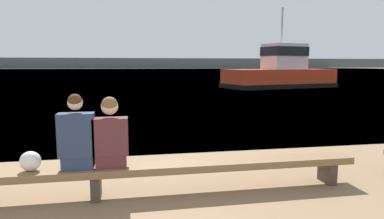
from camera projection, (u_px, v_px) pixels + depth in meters
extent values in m
plane|color=#5684A3|center=(126.00, 70.00, 123.58)|extent=(240.00, 240.00, 0.00)
cube|color=#4C4C42|center=(126.00, 63.00, 189.18)|extent=(600.00, 12.00, 5.41)
cube|color=brown|center=(96.00, 171.00, 4.56)|extent=(7.43, 0.41, 0.10)
cube|color=#42382D|center=(327.00, 172.00, 5.22)|extent=(0.12, 0.35, 0.33)
cube|color=#42382D|center=(96.00, 187.00, 4.59)|extent=(0.12, 0.35, 0.33)
cube|color=navy|center=(79.00, 161.00, 4.56)|extent=(0.40, 0.36, 0.17)
cube|color=navy|center=(77.00, 135.00, 4.44)|extent=(0.46, 0.22, 0.57)
sphere|color=beige|center=(75.00, 103.00, 4.38)|extent=(0.19, 0.19, 0.19)
sphere|color=#472D19|center=(75.00, 101.00, 4.36)|extent=(0.18, 0.18, 0.18)
cube|color=#56282D|center=(112.00, 159.00, 4.64)|extent=(0.40, 0.36, 0.17)
cube|color=#56282D|center=(111.00, 136.00, 4.52)|extent=(0.46, 0.22, 0.50)
sphere|color=beige|center=(110.00, 106.00, 4.47)|extent=(0.22, 0.22, 0.22)
sphere|color=brown|center=(109.00, 104.00, 4.45)|extent=(0.20, 0.20, 0.20)
ellipsoid|color=white|center=(30.00, 161.00, 4.40)|extent=(0.26, 0.21, 0.26)
cube|color=red|center=(279.00, 78.00, 27.19)|extent=(9.27, 5.42, 1.44)
cube|color=black|center=(279.00, 85.00, 27.26)|extent=(9.47, 5.60, 0.34)
cube|color=silver|center=(284.00, 57.00, 27.14)|extent=(3.45, 2.75, 1.99)
cube|color=black|center=(284.00, 52.00, 27.09)|extent=(3.52, 2.84, 0.72)
cylinder|color=#B2B2B7|center=(282.00, 26.00, 26.71)|extent=(0.14, 0.14, 2.78)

